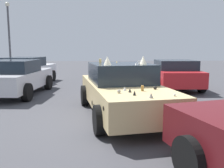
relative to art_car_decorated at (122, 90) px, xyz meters
name	(u,v)px	position (x,y,z in m)	size (l,w,h in m)	color
ground_plane	(122,115)	(-0.05, -0.01, -0.72)	(60.00, 60.00, 0.00)	#47474C
art_car_decorated	(122,90)	(0.00, 0.00, 0.00)	(4.89, 2.59, 1.69)	#D8BC7F
parked_sedan_near_right	(173,74)	(4.51, -2.89, -0.04)	(4.10, 2.21, 1.36)	red
parked_sedan_behind_right	(16,77)	(3.28, 3.99, -0.01)	(4.28, 2.33, 1.43)	silver
parked_sedan_behind_left	(27,70)	(6.34, 4.42, 0.00)	(4.28, 2.53, 1.44)	white
lot_lamp_post	(9,33)	(9.33, 6.26, 2.12)	(0.28, 0.28, 4.75)	#4C4C51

